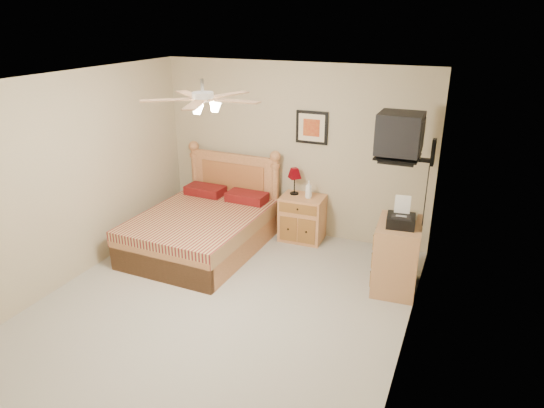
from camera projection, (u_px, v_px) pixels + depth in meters
The scene contains 17 objects.
floor at pixel (223, 305), 5.53m from camera, with size 4.50×4.50×0.00m, color #A19C91.
ceiling at pixel (213, 81), 4.61m from camera, with size 4.00×4.50×0.04m, color white.
wall_back at pixel (294, 151), 7.00m from camera, with size 4.00×0.04×2.50m, color tan.
wall_front at pixel (50, 319), 3.14m from camera, with size 4.00×0.04×2.50m, color tan.
wall_left at pixel (71, 179), 5.80m from camera, with size 0.04×4.50×2.50m, color tan.
wall_right at pixel (414, 234), 4.34m from camera, with size 0.04×4.50×2.50m, color tan.
bed at pixel (199, 208), 6.60m from camera, with size 1.50×1.96×1.27m, color #A16841, non-canonical shape.
nightstand at pixel (302, 218), 7.04m from camera, with size 0.61×0.46×0.66m, color #BF7544.
table_lamp at pixel (294, 181), 6.95m from camera, with size 0.21×0.21×0.39m, color #5F0109, non-canonical shape.
lotion_bottle at pixel (309, 189), 6.82m from camera, with size 0.10×0.10×0.26m, color white.
framed_picture at pixel (312, 127), 6.75m from camera, with size 0.46×0.04×0.46m, color black.
dresser at pixel (397, 256), 5.74m from camera, with size 0.50×0.72×0.85m, color #B3774F.
fax_machine at pixel (402, 213), 5.45m from camera, with size 0.31×0.33×0.33m, color black, non-canonical shape.
magazine_lower at pixel (401, 215), 5.79m from camera, with size 0.19×0.25×0.02m, color #A99F88.
magazine_upper at pixel (402, 213), 5.80m from camera, with size 0.18×0.24×0.02m, color tan.
wall_tv at pixel (413, 138), 5.38m from camera, with size 0.56×0.46×0.58m, color black, non-canonical shape.
ceiling_fan at pixel (203, 99), 4.49m from camera, with size 1.14×1.14×0.28m, color silver, non-canonical shape.
Camera 1 is at (2.37, -4.13, 3.09)m, focal length 32.00 mm.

